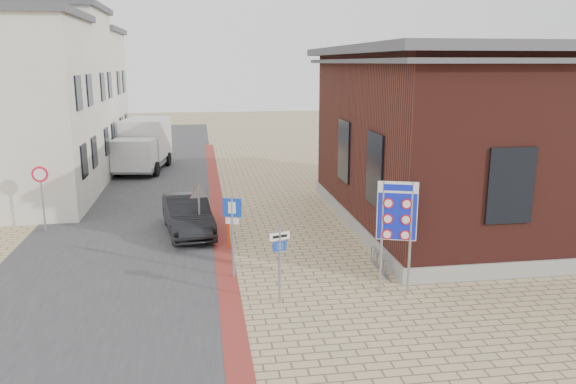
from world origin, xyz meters
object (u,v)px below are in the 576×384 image
object	(u,v)px
essen_sign	(280,255)
bollard	(229,235)
sedan	(188,215)
border_sign	(397,213)
box_truck	(143,145)
parking_sign	(232,223)

from	to	relation	value
essen_sign	bollard	xyz separation A→B (m)	(-1.10, 4.70, -0.87)
bollard	sedan	bearing A→B (deg)	124.87
border_sign	bollard	bearing A→B (deg)	152.47
essen_sign	bollard	size ratio (longest dim) A/B	2.21
sedan	box_truck	world-z (taller)	box_truck
box_truck	border_sign	xyz separation A→B (m)	(8.44, -19.58, 0.74)
essen_sign	box_truck	bearing A→B (deg)	87.39
sedan	essen_sign	bearing A→B (deg)	-78.38
essen_sign	parking_sign	distance (m)	2.29
box_truck	border_sign	distance (m)	21.34
border_sign	bollard	world-z (taller)	border_sign
sedan	bollard	xyz separation A→B (m)	(1.40, -2.01, -0.23)
box_truck	border_sign	size ratio (longest dim) A/B	1.88
border_sign	essen_sign	xyz separation A→B (m)	(-3.20, -0.20, -0.93)
sedan	parking_sign	size ratio (longest dim) A/B	1.71
bollard	parking_sign	bearing A→B (deg)	-90.00
box_truck	sedan	bearing A→B (deg)	-69.79
box_truck	border_sign	bearing A→B (deg)	-58.32
box_truck	parking_sign	distance (m)	18.27
box_truck	bollard	distance (m)	15.67
border_sign	parking_sign	xyz separation A→B (m)	(-4.30, 1.78, -0.57)
sedan	essen_sign	size ratio (longest dim) A/B	2.05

